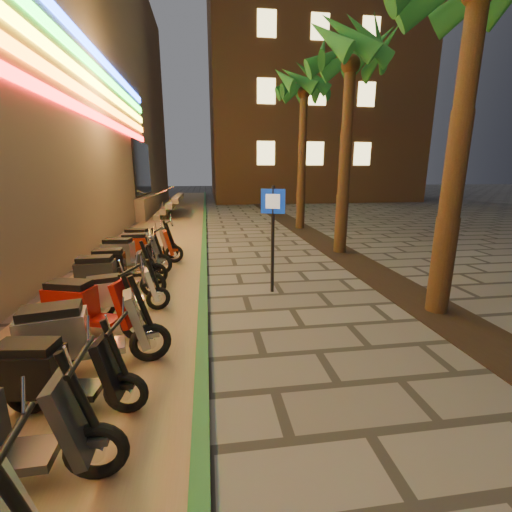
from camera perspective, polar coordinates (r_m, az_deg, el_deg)
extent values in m
plane|color=#474442|center=(4.58, 3.14, -21.47)|extent=(120.00, 120.00, 0.00)
cube|color=#8C7251|center=(14.02, -15.58, 2.61)|extent=(3.40, 60.00, 0.01)
cube|color=#225C2B|center=(13.90, -8.62, 3.06)|extent=(0.18, 60.00, 0.10)
cube|color=black|center=(10.04, 17.91, -1.95)|extent=(1.20, 40.00, 0.02)
cube|color=black|center=(21.96, -18.40, 13.71)|extent=(0.08, 5.00, 3.00)
cube|color=gray|center=(22.49, -23.15, 7.66)|extent=(5.00, 6.00, 1.20)
cube|color=#FF1414|center=(10.49, -31.17, 22.27)|extent=(0.06, 26.00, 0.28)
cube|color=orange|center=(10.60, -31.58, 25.17)|extent=(0.06, 26.00, 0.28)
cube|color=yellow|center=(10.74, -32.00, 28.01)|extent=(0.06, 26.00, 0.28)
cube|color=#19E526|center=(10.91, -32.43, 30.76)|extent=(0.06, 26.00, 0.28)
cube|color=gray|center=(21.96, -15.41, 6.97)|extent=(0.35, 5.00, 0.30)
cube|color=gray|center=(21.89, -14.54, 7.80)|extent=(0.35, 5.00, 0.30)
cube|color=gray|center=(21.83, -13.67, 8.62)|extent=(0.35, 5.00, 0.30)
cube|color=gray|center=(21.77, -12.79, 9.45)|extent=(0.35, 5.00, 0.30)
cylinder|color=silver|center=(19.95, -17.46, 9.35)|extent=(2.09, 0.06, 0.81)
cylinder|color=silver|center=(23.90, -15.97, 10.12)|extent=(2.09, 0.06, 0.81)
cube|color=brown|center=(38.25, 7.87, 28.82)|extent=(18.00, 16.00, 25.00)
cube|color=#E6D37E|center=(28.06, 1.67, 16.76)|extent=(1.40, 0.06, 1.80)
cube|color=#E6D37E|center=(29.01, 9.81, 16.48)|extent=(1.40, 0.06, 1.80)
cube|color=#E6D37E|center=(30.45, 17.28, 15.95)|extent=(1.40, 0.06, 1.80)
cube|color=#E6D37E|center=(28.63, 1.74, 25.79)|extent=(1.40, 0.06, 1.80)
cube|color=#E6D37E|center=(29.56, 10.21, 25.22)|extent=(1.40, 0.06, 1.80)
cube|color=#E6D37E|center=(30.98, 17.94, 24.27)|extent=(1.40, 0.06, 1.80)
cube|color=#E6D37E|center=(29.87, 1.81, 34.27)|extent=(1.40, 0.06, 1.80)
cube|color=#E6D37E|center=(30.77, 10.64, 33.46)|extent=(1.40, 0.06, 1.80)
cube|color=#E6D37E|center=(32.13, 18.65, 32.15)|extent=(1.40, 0.06, 1.80)
cylinder|color=#472D19|center=(7.14, 30.30, 12.74)|extent=(0.40, 0.40, 5.45)
cylinder|color=#472D19|center=(11.51, 14.56, 14.56)|extent=(0.40, 0.40, 5.70)
sphere|color=#472D19|center=(11.90, 15.51, 28.38)|extent=(0.56, 0.56, 0.56)
cone|color=#164918|center=(12.38, 20.00, 29.69)|extent=(0.60, 1.93, 1.52)
cone|color=#164918|center=(12.79, 17.71, 29.31)|extent=(1.70, 1.86, 1.52)
cone|color=#164918|center=(12.86, 14.62, 29.40)|extent=(2.00, 0.93, 1.52)
cone|color=#164918|center=(12.57, 11.94, 29.92)|extent=(1.97, 1.48, 1.52)
cone|color=#164918|center=(12.03, 10.77, 30.72)|extent=(1.22, 2.02, 1.52)
cone|color=#164918|center=(11.48, 11.91, 31.50)|extent=(1.22, 2.02, 1.52)
cone|color=#164918|center=(11.19, 15.06, 31.82)|extent=(1.97, 1.48, 1.52)
cone|color=#164918|center=(11.32, 18.56, 31.38)|extent=(2.00, 0.93, 1.52)
cone|color=#164918|center=(11.80, 20.45, 30.48)|extent=(1.70, 1.86, 1.52)
cylinder|color=#472D19|center=(16.25, 7.65, 15.03)|extent=(0.40, 0.40, 5.95)
sphere|color=#472D19|center=(16.58, 8.02, 25.36)|extent=(0.56, 0.56, 0.56)
cone|color=#164918|center=(16.92, 11.30, 26.57)|extent=(0.60, 1.93, 1.52)
cone|color=#164918|center=(17.39, 9.89, 26.28)|extent=(1.70, 1.86, 1.52)
cone|color=#164918|center=(17.53, 7.74, 26.25)|extent=(2.00, 0.93, 1.52)
cone|color=#164918|center=(17.29, 5.72, 26.48)|extent=(1.97, 1.48, 1.52)
cone|color=#164918|center=(16.76, 4.69, 26.90)|extent=(1.22, 2.02, 1.52)
cone|color=#164918|center=(16.19, 5.22, 27.36)|extent=(1.22, 2.02, 1.52)
cone|color=#164918|center=(15.84, 7.20, 27.61)|extent=(1.97, 1.48, 1.52)
cone|color=#164918|center=(15.90, 9.65, 27.48)|extent=(2.00, 0.93, 1.52)
cone|color=#164918|center=(16.33, 11.26, 27.04)|extent=(1.70, 1.86, 1.52)
cylinder|color=black|center=(7.48, 2.80, 2.62)|extent=(0.08, 0.08, 2.36)
cube|color=#0E34B9|center=(7.34, 2.85, 9.10)|extent=(0.49, 0.22, 0.52)
cube|color=white|center=(7.31, 2.81, 9.08)|extent=(0.29, 0.13, 0.30)
cylinder|color=black|center=(2.77, -35.83, -29.38)|extent=(0.30, 0.10, 0.80)
cylinder|color=black|center=(2.54, -35.81, -23.74)|extent=(0.11, 0.63, 0.05)
torus|color=black|center=(3.70, -25.02, -27.38)|extent=(0.56, 0.12, 0.56)
cylinder|color=silver|center=(3.70, -25.02, -27.38)|extent=(0.15, 0.11, 0.15)
cube|color=#27292C|center=(3.88, -34.82, -25.72)|extent=(0.60, 0.38, 0.09)
cube|color=#27292C|center=(3.52, -28.24, -22.58)|extent=(0.30, 0.44, 0.76)
cylinder|color=black|center=(3.38, -27.40, -19.71)|extent=(0.30, 0.08, 0.80)
cylinder|color=black|center=(3.19, -27.17, -14.57)|extent=(0.06, 0.63, 0.05)
cube|color=#27292C|center=(3.62, -25.25, -25.83)|extent=(0.24, 0.16, 0.06)
torus|color=black|center=(4.81, -33.82, -18.54)|extent=(0.51, 0.16, 0.51)
cylinder|color=silver|center=(4.81, -33.82, -18.54)|extent=(0.15, 0.11, 0.14)
torus|color=black|center=(4.35, -20.83, -20.51)|extent=(0.51, 0.16, 0.51)
cylinder|color=silver|center=(4.35, -20.83, -20.51)|extent=(0.15, 0.11, 0.14)
cube|color=black|center=(4.54, -27.87, -19.16)|extent=(0.57, 0.39, 0.08)
cube|color=black|center=(4.63, -33.47, -15.72)|extent=(0.72, 0.45, 0.49)
cube|color=black|center=(4.51, -33.96, -12.57)|extent=(0.64, 0.38, 0.12)
cube|color=black|center=(4.22, -23.05, -16.57)|extent=(0.31, 0.42, 0.68)
cylinder|color=black|center=(4.11, -22.40, -14.31)|extent=(0.27, 0.10, 0.72)
cylinder|color=black|center=(3.96, -22.16, -10.38)|extent=(0.11, 0.56, 0.04)
cube|color=black|center=(4.29, -20.97, -19.22)|extent=(0.23, 0.16, 0.06)
torus|color=black|center=(5.33, -31.15, -14.51)|extent=(0.59, 0.24, 0.58)
cylinder|color=silver|center=(5.33, -31.15, -14.51)|extent=(0.18, 0.14, 0.16)
torus|color=black|center=(5.22, -17.16, -13.60)|extent=(0.59, 0.24, 0.58)
cylinder|color=silver|center=(5.22, -17.16, -13.60)|extent=(0.18, 0.14, 0.16)
cube|color=#999BA1|center=(5.21, -24.39, -13.73)|extent=(0.68, 0.51, 0.09)
cube|color=#999BA1|center=(5.17, -30.62, -11.28)|extent=(0.86, 0.59, 0.56)
cube|color=black|center=(5.05, -31.07, -7.93)|extent=(0.75, 0.50, 0.13)
cube|color=#999BA1|center=(5.05, -19.26, -9.93)|extent=(0.39, 0.50, 0.79)
cylinder|color=black|center=(4.97, -18.56, -7.48)|extent=(0.32, 0.14, 0.83)
cylinder|color=black|center=(4.86, -18.23, -3.48)|extent=(0.19, 0.64, 0.05)
cube|color=#999BA1|center=(5.16, -17.27, -12.28)|extent=(0.27, 0.21, 0.07)
torus|color=black|center=(6.48, -28.72, -9.35)|extent=(0.56, 0.26, 0.55)
cylinder|color=silver|center=(6.48, -28.72, -9.35)|extent=(0.17, 0.14, 0.15)
torus|color=black|center=(5.86, -19.34, -10.80)|extent=(0.56, 0.26, 0.55)
cylinder|color=silver|center=(5.86, -19.34, -10.80)|extent=(0.17, 0.14, 0.15)
cube|color=maroon|center=(6.14, -24.40, -9.70)|extent=(0.66, 0.51, 0.08)
cube|color=maroon|center=(6.32, -28.43, -6.90)|extent=(0.82, 0.60, 0.53)
cube|color=black|center=(6.23, -28.76, -4.26)|extent=(0.72, 0.52, 0.13)
cube|color=maroon|center=(5.79, -20.93, -7.38)|extent=(0.39, 0.49, 0.74)
cylinder|color=black|center=(5.69, -20.46, -5.47)|extent=(0.30, 0.16, 0.78)
cylinder|color=black|center=(5.56, -20.28, -2.23)|extent=(0.22, 0.60, 0.05)
cube|color=maroon|center=(5.81, -19.44, -9.66)|extent=(0.27, 0.21, 0.06)
torus|color=black|center=(6.93, -24.24, -7.74)|extent=(0.47, 0.22, 0.47)
cylinder|color=silver|center=(6.93, -24.24, -7.74)|extent=(0.15, 0.12, 0.13)
torus|color=black|center=(6.99, -15.96, -6.82)|extent=(0.47, 0.22, 0.47)
cylinder|color=silver|center=(6.99, -15.96, -6.82)|extent=(0.15, 0.12, 0.13)
cube|color=white|center=(6.93, -20.18, -7.03)|extent=(0.56, 0.43, 0.07)
cube|color=white|center=(6.84, -23.86, -5.65)|extent=(0.70, 0.51, 0.45)
cube|color=black|center=(6.76, -24.08, -3.57)|extent=(0.62, 0.43, 0.11)
cube|color=white|center=(6.87, -17.17, -4.57)|extent=(0.33, 0.41, 0.63)
cylinder|color=black|center=(6.83, -16.75, -3.08)|extent=(0.25, 0.13, 0.66)
cylinder|color=black|center=(6.76, -16.55, -0.71)|extent=(0.19, 0.51, 0.04)
cube|color=white|center=(6.95, -16.02, -5.99)|extent=(0.23, 0.18, 0.05)
torus|color=black|center=(7.90, -25.44, -4.90)|extent=(0.56, 0.14, 0.56)
cylinder|color=silver|center=(7.90, -25.44, -4.90)|extent=(0.16, 0.12, 0.15)
torus|color=black|center=(7.69, -16.75, -4.59)|extent=(0.56, 0.14, 0.56)
cylinder|color=silver|center=(7.69, -16.75, -4.59)|extent=(0.16, 0.12, 0.15)
cube|color=#212426|center=(7.76, -21.26, -4.47)|extent=(0.61, 0.40, 0.09)
cube|color=#212426|center=(7.79, -25.07, -2.72)|extent=(0.77, 0.45, 0.53)
cube|color=black|center=(7.71, -25.31, -0.52)|extent=(0.68, 0.38, 0.13)
cube|color=#212426|center=(7.61, -18.06, -2.04)|extent=(0.31, 0.44, 0.75)
cylinder|color=black|center=(7.54, -17.62, -0.46)|extent=(0.30, 0.09, 0.79)
cylinder|color=black|center=(7.46, -17.40, 2.10)|extent=(0.09, 0.62, 0.05)
cube|color=#212426|center=(7.66, -16.82, -3.68)|extent=(0.24, 0.16, 0.06)
torus|color=black|center=(8.71, -23.65, -3.14)|extent=(0.53, 0.13, 0.52)
cylinder|color=silver|center=(8.71, -23.65, -3.14)|extent=(0.15, 0.11, 0.14)
torus|color=black|center=(8.53, -16.22, -2.85)|extent=(0.53, 0.13, 0.52)
cylinder|color=silver|center=(8.53, -16.22, -2.85)|extent=(0.15, 0.11, 0.14)
cube|color=black|center=(8.59, -20.07, -2.75)|extent=(0.57, 0.37, 0.08)
cube|color=black|center=(8.61, -23.32, -1.26)|extent=(0.73, 0.42, 0.50)
cube|color=black|center=(8.55, -23.51, 0.63)|extent=(0.64, 0.36, 0.12)
cube|color=black|center=(8.45, -17.34, -0.66)|extent=(0.29, 0.42, 0.71)
cylinder|color=black|center=(8.40, -16.96, 0.69)|extent=(0.28, 0.09, 0.75)
cylinder|color=black|center=(8.33, -16.77, 2.87)|extent=(0.08, 0.59, 0.04)
cube|color=black|center=(8.49, -16.28, -2.07)|extent=(0.23, 0.15, 0.06)
torus|color=black|center=(9.69, -22.23, -1.25)|extent=(0.56, 0.18, 0.55)
cylinder|color=silver|center=(9.69, -22.23, -1.25)|extent=(0.16, 0.13, 0.15)
torus|color=black|center=(9.31, -15.42, -1.29)|extent=(0.56, 0.18, 0.55)
cylinder|color=silver|center=(9.31, -15.42, -1.29)|extent=(0.16, 0.13, 0.15)
cube|color=#A1A2A9|center=(9.48, -18.97, -1.02)|extent=(0.63, 0.44, 0.09)
cube|color=#A1A2A9|center=(9.59, -21.92, 0.53)|extent=(0.79, 0.50, 0.53)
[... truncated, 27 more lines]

